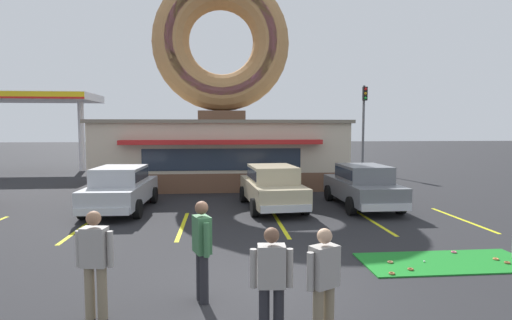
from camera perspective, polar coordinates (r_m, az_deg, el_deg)
The scene contains 25 objects.
ground_plane at distance 7.78m, azimuth 0.79°, elevation -17.93°, with size 160.00×160.00×0.00m, color #232326.
donut_shop_building at distance 21.10m, azimuth -4.92°, elevation 6.64°, with size 12.30×6.75×10.96m.
putting_mat at distance 10.05m, azimuth 25.53°, elevation -13.03°, with size 3.75×1.53×0.03m, color #197523.
mini_donut_near_left at distance 10.77m, azimuth 26.42°, elevation -11.69°, with size 0.13×0.13×0.04m, color #D8667F.
mini_donut_near_right at distance 10.54m, azimuth 32.25°, elevation -12.29°, with size 0.13×0.13×0.04m, color brown.
mini_donut_mid_left at distance 10.68m, azimuth 31.06°, elevation -12.01°, with size 0.13×0.13×0.04m, color #D17F47.
mini_donut_mid_centre at distance 9.19m, azimuth 21.21°, elevation -14.33°, with size 0.13×0.13×0.04m, color brown.
mini_donut_mid_right at distance 9.49m, azimuth 18.63°, elevation -13.64°, with size 0.13×0.13×0.04m, color #A5724C.
mini_donut_far_left at distance 8.82m, azimuth 18.83°, elevation -15.07°, with size 0.13×0.13×0.04m, color brown.
golf_ball at distance 9.79m, azimuth 22.91°, elevation -13.20°, with size 0.04×0.04×0.04m, color white.
car_champagne at distance 14.81m, azimuth 2.29°, elevation -3.59°, with size 2.24×4.68×1.60m.
car_silver at distance 15.17m, azimuth -18.72°, elevation -3.64°, with size 2.09×4.61×1.60m.
car_grey at distance 15.55m, azimuth 14.96°, elevation -3.35°, with size 2.00×4.57×1.60m.
pedestrian_blue_sweater_man at distance 7.02m, azimuth -7.72°, elevation -12.04°, with size 0.36×0.57×1.75m.
pedestrian_hooded_kid at distance 6.83m, azimuth -22.03°, elevation -13.02°, with size 0.59×0.29×1.71m.
pedestrian_leather_jacket_man at distance 5.84m, azimuth 9.69°, elevation -16.49°, with size 0.54×0.39×1.61m.
pedestrian_clipboard_woman at distance 5.72m, azimuth 2.23°, elevation -16.71°, with size 0.60×0.26×1.63m.
trash_bin at distance 19.09m, azimuth 12.86°, elevation -2.99°, with size 0.57×0.57×0.97m.
traffic_light_pole at distance 27.77m, azimuth 15.15°, elevation 5.94°, with size 0.28×0.47×5.80m.
gas_station_canopy at distance 31.39m, azimuth -29.94°, elevation 7.42°, with size 9.00×4.46×5.30m.
parking_stripe_left at distance 13.18m, azimuth -23.70°, elevation -8.86°, with size 0.12×3.60×0.01m, color yellow.
parking_stripe_mid_left at distance 12.56m, azimuth -10.44°, elevation -9.20°, with size 0.12×3.60×0.01m, color yellow.
parking_stripe_centre at distance 12.64m, azimuth 3.41°, elevation -9.03°, with size 0.12×3.60×0.01m, color yellow.
parking_stripe_mid_right at distance 13.42m, azimuth 16.32°, elevation -8.41°, with size 0.12×3.60×0.01m, color yellow.
parking_stripe_right at distance 14.77m, azimuth 27.31°, elevation -7.55°, with size 0.12×3.60×0.01m, color yellow.
Camera 1 is at (-0.76, -7.15, 2.98)m, focal length 28.00 mm.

